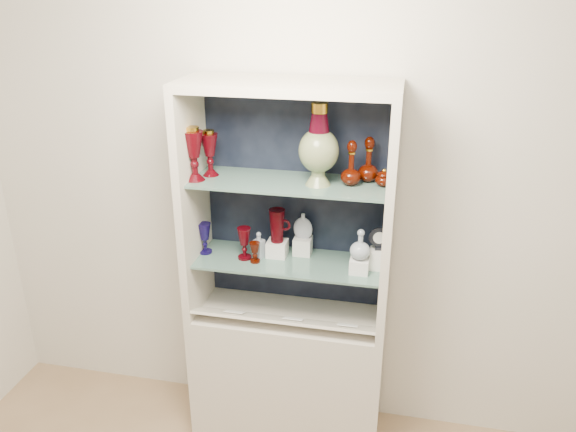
% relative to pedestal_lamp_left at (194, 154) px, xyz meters
% --- Properties ---
extents(wall_back, '(3.50, 0.02, 2.80)m').
position_rel_pedestal_lamp_left_xyz_m(wall_back, '(0.44, 0.27, -0.20)').
color(wall_back, beige).
rests_on(wall_back, ground).
extents(cabinet_base, '(1.00, 0.40, 0.75)m').
position_rel_pedestal_lamp_left_xyz_m(cabinet_base, '(0.44, 0.05, -1.22)').
color(cabinet_base, beige).
rests_on(cabinet_base, ground).
extents(cabinet_back_panel, '(0.98, 0.02, 1.15)m').
position_rel_pedestal_lamp_left_xyz_m(cabinet_back_panel, '(0.44, 0.24, -0.27)').
color(cabinet_back_panel, black).
rests_on(cabinet_back_panel, cabinet_base).
extents(cabinet_side_left, '(0.04, 0.40, 1.15)m').
position_rel_pedestal_lamp_left_xyz_m(cabinet_side_left, '(-0.04, 0.05, -0.27)').
color(cabinet_side_left, beige).
rests_on(cabinet_side_left, cabinet_base).
extents(cabinet_side_right, '(0.04, 0.40, 1.15)m').
position_rel_pedestal_lamp_left_xyz_m(cabinet_side_right, '(0.92, 0.05, -0.27)').
color(cabinet_side_right, beige).
rests_on(cabinet_side_right, cabinet_base).
extents(cabinet_top_cap, '(1.00, 0.40, 0.04)m').
position_rel_pedestal_lamp_left_xyz_m(cabinet_top_cap, '(0.44, 0.05, 0.32)').
color(cabinet_top_cap, beige).
rests_on(cabinet_top_cap, cabinet_side_left).
extents(shelf_lower, '(0.92, 0.34, 0.01)m').
position_rel_pedestal_lamp_left_xyz_m(shelf_lower, '(0.44, 0.07, -0.55)').
color(shelf_lower, slate).
rests_on(shelf_lower, cabinet_side_left).
extents(shelf_upper, '(0.92, 0.34, 0.01)m').
position_rel_pedestal_lamp_left_xyz_m(shelf_upper, '(0.44, 0.07, -0.13)').
color(shelf_upper, slate).
rests_on(shelf_upper, cabinet_side_left).
extents(label_ledge, '(0.92, 0.17, 0.09)m').
position_rel_pedestal_lamp_left_xyz_m(label_ledge, '(0.44, -0.06, -0.82)').
color(label_ledge, beige).
rests_on(label_ledge, cabinet_base).
extents(label_card_0, '(0.10, 0.06, 0.03)m').
position_rel_pedestal_lamp_left_xyz_m(label_card_0, '(0.19, -0.06, -0.80)').
color(label_card_0, white).
rests_on(label_card_0, label_ledge).
extents(label_card_1, '(0.10, 0.06, 0.03)m').
position_rel_pedestal_lamp_left_xyz_m(label_card_1, '(0.76, -0.06, -0.80)').
color(label_card_1, white).
rests_on(label_card_1, label_ledge).
extents(label_card_2, '(0.10, 0.06, 0.03)m').
position_rel_pedestal_lamp_left_xyz_m(label_card_2, '(0.49, -0.06, -0.80)').
color(label_card_2, white).
rests_on(label_card_2, label_ledge).
extents(pedestal_lamp_left, '(0.13, 0.13, 0.26)m').
position_rel_pedestal_lamp_left_xyz_m(pedestal_lamp_left, '(0.00, 0.00, 0.00)').
color(pedestal_lamp_left, '#40040A').
rests_on(pedestal_lamp_left, shelf_upper).
extents(pedestal_lamp_right, '(0.11, 0.11, 0.22)m').
position_rel_pedestal_lamp_left_xyz_m(pedestal_lamp_right, '(0.05, 0.09, -0.02)').
color(pedestal_lamp_right, '#40040A').
rests_on(pedestal_lamp_right, shelf_upper).
extents(enamel_urn, '(0.19, 0.19, 0.38)m').
position_rel_pedestal_lamp_left_xyz_m(enamel_urn, '(0.58, 0.06, 0.06)').
color(enamel_urn, '#104017').
rests_on(enamel_urn, shelf_upper).
extents(ruby_decanter_a, '(0.12, 0.12, 0.24)m').
position_rel_pedestal_lamp_left_xyz_m(ruby_decanter_a, '(0.73, 0.08, -0.01)').
color(ruby_decanter_a, '#3B0A00').
rests_on(ruby_decanter_a, shelf_upper).
extents(ruby_decanter_b, '(0.12, 0.12, 0.23)m').
position_rel_pedestal_lamp_left_xyz_m(ruby_decanter_b, '(0.80, 0.15, -0.01)').
color(ruby_decanter_b, '#3B0A00').
rests_on(ruby_decanter_b, shelf_upper).
extents(lidded_bowl, '(0.08, 0.08, 0.09)m').
position_rel_pedestal_lamp_left_xyz_m(lidded_bowl, '(0.88, 0.10, -0.09)').
color(lidded_bowl, '#3B0A00').
rests_on(lidded_bowl, shelf_upper).
extents(cobalt_goblet, '(0.08, 0.08, 0.16)m').
position_rel_pedestal_lamp_left_xyz_m(cobalt_goblet, '(0.00, 0.07, -0.47)').
color(cobalt_goblet, '#130A43').
rests_on(cobalt_goblet, shelf_lower).
extents(ruby_goblet_tall, '(0.09, 0.09, 0.17)m').
position_rel_pedestal_lamp_left_xyz_m(ruby_goblet_tall, '(0.22, 0.05, -0.47)').
color(ruby_goblet_tall, '#40040A').
rests_on(ruby_goblet_tall, shelf_lower).
extents(ruby_goblet_small, '(0.07, 0.07, 0.11)m').
position_rel_pedestal_lamp_left_xyz_m(ruby_goblet_small, '(0.28, 0.02, -0.50)').
color(ruby_goblet_small, '#3B0A00').
rests_on(ruby_goblet_small, shelf_lower).
extents(riser_ruby_pitcher, '(0.10, 0.10, 0.08)m').
position_rel_pedestal_lamp_left_xyz_m(riser_ruby_pitcher, '(0.37, 0.11, -0.51)').
color(riser_ruby_pitcher, silver).
rests_on(riser_ruby_pitcher, shelf_lower).
extents(ruby_pitcher, '(0.14, 0.09, 0.17)m').
position_rel_pedestal_lamp_left_xyz_m(ruby_pitcher, '(0.37, 0.11, -0.38)').
color(ruby_pitcher, '#40040A').
rests_on(ruby_pitcher, riser_ruby_pitcher).
extents(clear_square_bottle, '(0.06, 0.06, 0.14)m').
position_rel_pedestal_lamp_left_xyz_m(clear_square_bottle, '(0.28, 0.08, -0.48)').
color(clear_square_bottle, '#949FAD').
rests_on(clear_square_bottle, shelf_lower).
extents(riser_flat_flask, '(0.09, 0.09, 0.09)m').
position_rel_pedestal_lamp_left_xyz_m(riser_flat_flask, '(0.49, 0.16, -0.50)').
color(riser_flat_flask, silver).
rests_on(riser_flat_flask, shelf_lower).
extents(flat_flask, '(0.10, 0.04, 0.14)m').
position_rel_pedestal_lamp_left_xyz_m(flat_flask, '(0.49, 0.16, -0.39)').
color(flat_flask, '#A5ACBA').
rests_on(flat_flask, riser_flat_flask).
extents(riser_clear_round_decanter, '(0.09, 0.09, 0.07)m').
position_rel_pedestal_lamp_left_xyz_m(riser_clear_round_decanter, '(0.80, 0.02, -0.51)').
color(riser_clear_round_decanter, silver).
rests_on(riser_clear_round_decanter, shelf_lower).
extents(clear_round_decanter, '(0.12, 0.12, 0.15)m').
position_rel_pedestal_lamp_left_xyz_m(clear_round_decanter, '(0.80, 0.02, -0.41)').
color(clear_round_decanter, '#949FAD').
rests_on(clear_round_decanter, riser_clear_round_decanter).
extents(riser_cameo_medallion, '(0.08, 0.08, 0.10)m').
position_rel_pedestal_lamp_left_xyz_m(riser_cameo_medallion, '(0.88, 0.08, -0.50)').
color(riser_cameo_medallion, silver).
rests_on(riser_cameo_medallion, shelf_lower).
extents(cameo_medallion, '(0.10, 0.05, 0.12)m').
position_rel_pedestal_lamp_left_xyz_m(cameo_medallion, '(0.88, 0.08, -0.39)').
color(cameo_medallion, black).
rests_on(cameo_medallion, riser_cameo_medallion).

